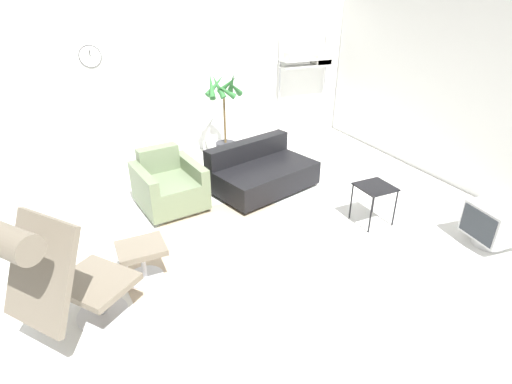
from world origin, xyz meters
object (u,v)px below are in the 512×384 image
at_px(couch_low, 261,173).
at_px(crt_television, 494,224).
at_px(armchair_red, 169,187).
at_px(potted_plant, 225,121).
at_px(side_table, 375,191).
at_px(ottoman, 142,255).
at_px(shelf_unit, 310,61).
at_px(lounge_chair, 50,268).

distance_m(couch_low, crt_television, 2.94).
bearing_deg(armchair_red, crt_television, 134.00).
bearing_deg(armchair_red, potted_plant, -143.62).
xyz_separation_m(side_table, crt_television, (0.88, -0.97, -0.16)).
bearing_deg(armchair_red, ottoman, 58.57).
bearing_deg(ottoman, crt_television, -16.53).
relative_size(potted_plant, shelf_unit, 0.76).
relative_size(ottoman, potted_plant, 0.31).
bearing_deg(lounge_chair, potted_plant, 102.73).
relative_size(armchair_red, side_table, 1.90).
xyz_separation_m(lounge_chair, side_table, (3.50, 0.44, -0.32)).
relative_size(lounge_chair, ottoman, 2.79).
height_order(lounge_chair, shelf_unit, shelf_unit).
relative_size(side_table, shelf_unit, 0.26).
distance_m(ottoman, couch_low, 2.35).
bearing_deg(couch_low, lounge_chair, 20.14).
relative_size(couch_low, shelf_unit, 0.82).
xyz_separation_m(armchair_red, shelf_unit, (3.17, 1.68, 1.14)).
distance_m(lounge_chair, shelf_unit, 5.81).
bearing_deg(side_table, potted_plant, 108.05).
distance_m(armchair_red, side_table, 2.61).
height_order(ottoman, armchair_red, armchair_red).
bearing_deg(armchair_red, couch_low, 170.99).
relative_size(lounge_chair, armchair_red, 1.34).
relative_size(couch_low, side_table, 3.23).
xyz_separation_m(ottoman, shelf_unit, (3.79, 3.05, 1.14)).
height_order(couch_low, potted_plant, potted_plant).
bearing_deg(couch_low, side_table, 105.13).
distance_m(potted_plant, shelf_unit, 2.09).
bearing_deg(ottoman, couch_low, 34.14).
height_order(lounge_chair, side_table, lounge_chair).
height_order(potted_plant, shelf_unit, shelf_unit).
xyz_separation_m(potted_plant, shelf_unit, (1.89, 0.47, 0.75)).
xyz_separation_m(lounge_chair, crt_television, (4.37, -0.53, -0.48)).
height_order(side_table, shelf_unit, shelf_unit).
bearing_deg(side_table, couch_low, 120.01).
xyz_separation_m(ottoman, potted_plant, (1.90, 2.58, 0.39)).
xyz_separation_m(ottoman, crt_television, (3.65, -1.08, -0.01)).
bearing_deg(side_table, crt_television, -47.98).
relative_size(armchair_red, shelf_unit, 0.48).
bearing_deg(armchair_red, shelf_unit, -159.13).
bearing_deg(side_table, armchair_red, 145.64).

